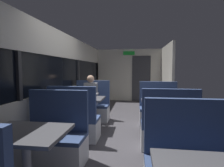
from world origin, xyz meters
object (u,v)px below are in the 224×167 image
Objects in this scene: bench_near_window_facing_entry at (55,142)px; bench_rear_aisle_facing_entry at (158,112)px; bench_mid_window_facing_end at (75,123)px; seated_passenger at (91,101)px; dining_table_near_window at (26,140)px; bench_mid_window_facing_entry at (92,108)px; coffee_cup_primary at (158,98)px; bench_rear_aisle_facing_end at (168,131)px; dining_table_mid_window at (85,102)px; dining_table_rear_aisle at (163,106)px.

bench_rear_aisle_facing_entry is at bearing 49.84° from bench_near_window_facing_entry.
seated_passenger is (0.00, 1.33, 0.21)m from bench_mid_window_facing_end.
bench_near_window_facing_entry is at bearing -90.00° from bench_mid_window_facing_end.
bench_mid_window_facing_entry is at bearing 90.00° from dining_table_near_window.
bench_mid_window_facing_end is 12.22× the size of coffee_cup_primary.
bench_rear_aisle_facing_end is 2.36m from seated_passenger.
bench_mid_window_facing_end and bench_rear_aisle_facing_end have the same top height.
dining_table_near_window is at bearing -90.00° from dining_table_mid_window.
dining_table_mid_window is 0.82× the size of bench_rear_aisle_facing_entry.
bench_mid_window_facing_end is at bearing -90.00° from bench_mid_window_facing_entry.
bench_mid_window_facing_entry and bench_rear_aisle_facing_entry have the same top height.
dining_table_near_window is 1.00× the size of dining_table_mid_window.
coffee_cup_primary is at bearing 116.35° from dining_table_rear_aisle.
bench_mid_window_facing_entry is (0.00, 3.02, -0.31)m from dining_table_near_window.
bench_mid_window_facing_end reaches higher than coffee_cup_primary.
seated_passenger is at bearing 90.00° from bench_mid_window_facing_end.
bench_mid_window_facing_entry is 2.03m from dining_table_rear_aisle.
bench_mid_window_facing_end is 1.00× the size of bench_rear_aisle_facing_entry.
bench_mid_window_facing_entry reaches higher than coffee_cup_primary.
bench_rear_aisle_facing_entry is at bearing 57.60° from dining_table_near_window.
dining_table_mid_window is 1.72m from coffee_cup_primary.
bench_rear_aisle_facing_end is 1.40m from bench_rear_aisle_facing_entry.
seated_passenger reaches higher than bench_near_window_facing_entry.
bench_mid_window_facing_entry is 2.40m from bench_rear_aisle_facing_end.
coffee_cup_primary is at bearing 95.19° from bench_rear_aisle_facing_end.
bench_rear_aisle_facing_end reaches higher than dining_table_mid_window.
coffee_cup_primary is at bearing 20.97° from bench_mid_window_facing_end.
bench_rear_aisle_facing_entry is at bearing 90.00° from bench_rear_aisle_facing_end.
bench_rear_aisle_facing_end is 1.00× the size of bench_rear_aisle_facing_entry.
dining_table_rear_aisle is at bearing -26.68° from bench_mid_window_facing_entry.
bench_near_window_facing_entry and bench_rear_aisle_facing_end have the same top height.
dining_table_near_window is 0.82× the size of bench_mid_window_facing_end.
bench_mid_window_facing_end reaches higher than dining_table_mid_window.
bench_mid_window_facing_end and bench_rear_aisle_facing_entry have the same top height.
coffee_cup_primary is (1.71, -0.74, 0.46)m from bench_mid_window_facing_entry.
bench_near_window_facing_entry is 1.93m from bench_rear_aisle_facing_end.
bench_near_window_facing_entry is at bearing -141.54° from dining_table_rear_aisle.
bench_rear_aisle_facing_end is (1.79, 1.42, -0.31)m from dining_table_near_window.
dining_table_near_window is 3.04m from bench_mid_window_facing_entry.
bench_rear_aisle_facing_end reaches higher than coffee_cup_primary.
bench_mid_window_facing_entry is 1.92m from coffee_cup_primary.
bench_mid_window_facing_end reaches higher than dining_table_near_window.
dining_table_mid_window is 0.64m from seated_passenger.
seated_passenger is (-1.79, 0.83, -0.10)m from dining_table_rear_aisle.
bench_mid_window_facing_end is 1.80m from bench_rear_aisle_facing_end.
bench_mid_window_facing_entry is at bearing 90.00° from bench_near_window_facing_entry.
bench_rear_aisle_facing_end is 12.22× the size of coffee_cup_primary.
dining_table_rear_aisle is 0.77m from bench_rear_aisle_facing_entry.
bench_near_window_facing_entry is (0.00, 0.70, -0.31)m from dining_table_near_window.
bench_near_window_facing_entry is 1.00× the size of bench_rear_aisle_facing_entry.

